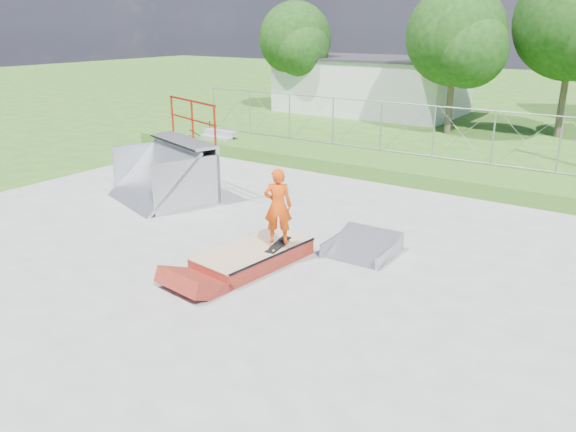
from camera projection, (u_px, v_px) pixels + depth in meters
The scene contains 13 objects.
ground at pixel (247, 277), 11.55m from camera, with size 120.00×120.00×0.00m, color #2B5E1A.
concrete_pad at pixel (247, 276), 11.54m from camera, with size 20.00×16.00×0.04m, color gray.
grass_berm at pixel (420, 170), 18.91m from camera, with size 24.00×3.00×0.50m, color #2B5E1A.
grind_box at pixel (253, 256), 12.09m from camera, with size 1.59×2.75×0.39m.
quarter_pipe at pixel (158, 153), 16.11m from camera, with size 2.83×2.39×2.83m, color #A2A5AA, non-canonical shape.
flat_bank_ramp at pixel (362, 246), 12.58m from camera, with size 1.39×1.49×0.43m, color #A2A5AA, non-canonical shape.
skateboard at pixel (278, 245), 12.06m from camera, with size 0.22×0.80×0.02m, color black.
skater at pixel (278, 209), 11.80m from camera, with size 0.59×0.39×1.63m, color #DD4108.
concrete_stairs at pixel (214, 142), 22.73m from camera, with size 1.50×1.60×0.80m, color gray, non-canonical shape.
chain_link_fence at pixel (434, 132), 19.31m from camera, with size 20.00×0.06×1.80m, color gray, non-canonical shape.
utility_building_flat at pixel (371, 86), 32.52m from camera, with size 10.00×6.00×3.00m, color beige.
tree_left_near at pixel (460, 40), 25.06m from camera, with size 4.76×4.48×6.65m.
tree_left_far at pixel (297, 42), 32.04m from camera, with size 4.42×4.16×6.18m.
Camera 1 is at (6.59, -8.23, 4.96)m, focal length 35.00 mm.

